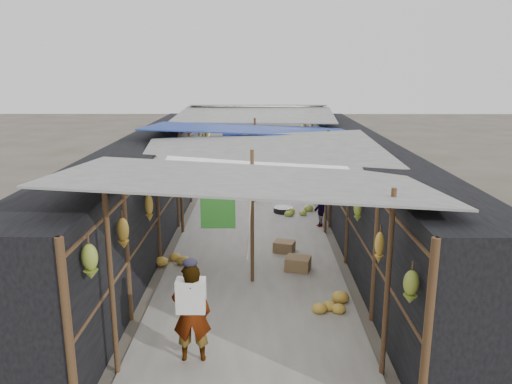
{
  "coord_description": "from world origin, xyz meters",
  "views": [
    {
      "loc": [
        0.12,
        -6.0,
        4.04
      ],
      "look_at": [
        0.06,
        5.23,
        1.25
      ],
      "focal_mm": 35.0,
      "sensor_mm": 36.0,
      "label": 1
    }
  ],
  "objects_px": {
    "vendor_seated": "(319,209)",
    "shopper_blue": "(261,168)",
    "vendor_elderly": "(192,313)",
    "black_basin": "(283,210)",
    "crate_near": "(284,247)"
  },
  "relations": [
    {
      "from": "vendor_elderly",
      "to": "black_basin",
      "type": "bearing_deg",
      "value": -105.41
    },
    {
      "from": "vendor_seated",
      "to": "shopper_blue",
      "type": "bearing_deg",
      "value": -166.08
    },
    {
      "from": "vendor_elderly",
      "to": "vendor_seated",
      "type": "height_order",
      "value": "vendor_elderly"
    },
    {
      "from": "shopper_blue",
      "to": "vendor_seated",
      "type": "height_order",
      "value": "shopper_blue"
    },
    {
      "from": "shopper_blue",
      "to": "vendor_elderly",
      "type": "bearing_deg",
      "value": -113.3
    },
    {
      "from": "black_basin",
      "to": "shopper_blue",
      "type": "height_order",
      "value": "shopper_blue"
    },
    {
      "from": "black_basin",
      "to": "vendor_seated",
      "type": "relative_size",
      "value": 0.57
    },
    {
      "from": "black_basin",
      "to": "vendor_seated",
      "type": "xyz_separation_m",
      "value": [
        0.87,
        -1.29,
        0.41
      ]
    },
    {
      "from": "vendor_seated",
      "to": "black_basin",
      "type": "bearing_deg",
      "value": -155.98
    },
    {
      "from": "crate_near",
      "to": "shopper_blue",
      "type": "relative_size",
      "value": 0.25
    },
    {
      "from": "vendor_elderly",
      "to": "shopper_blue",
      "type": "height_order",
      "value": "shopper_blue"
    },
    {
      "from": "crate_near",
      "to": "vendor_elderly",
      "type": "height_order",
      "value": "vendor_elderly"
    },
    {
      "from": "vendor_elderly",
      "to": "vendor_seated",
      "type": "relative_size",
      "value": 1.5
    },
    {
      "from": "vendor_elderly",
      "to": "vendor_seated",
      "type": "xyz_separation_m",
      "value": [
        2.51,
        6.17,
        -0.25
      ]
    },
    {
      "from": "black_basin",
      "to": "vendor_elderly",
      "type": "height_order",
      "value": "vendor_elderly"
    }
  ]
}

